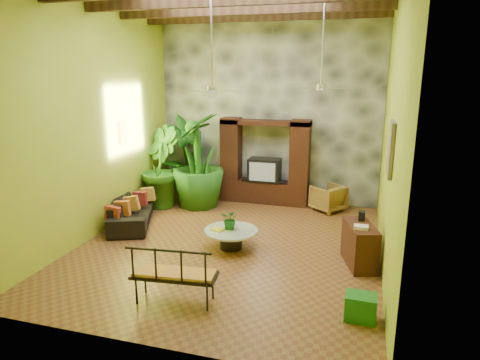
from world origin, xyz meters
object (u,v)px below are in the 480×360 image
(ceiling_fan_front, at_px, (212,78))
(ceiling_fan_back, at_px, (321,77))
(tall_plant_a, at_px, (186,158))
(iron_bench, at_px, (172,272))
(coffee_table, at_px, (231,236))
(entertainment_center, at_px, (265,168))
(wicker_armchair, at_px, (328,198))
(side_console, at_px, (360,245))
(sofa, at_px, (132,211))
(tall_plant_c, at_px, (198,160))
(tall_plant_b, at_px, (160,167))
(green_bin, at_px, (361,307))

(ceiling_fan_front, relative_size, ceiling_fan_back, 1.00)
(tall_plant_a, bearing_deg, iron_bench, -69.09)
(ceiling_fan_back, relative_size, coffee_table, 1.70)
(entertainment_center, distance_m, wicker_armchair, 1.88)
(entertainment_center, relative_size, iron_bench, 1.75)
(ceiling_fan_back, bearing_deg, side_console, -54.68)
(wicker_armchair, distance_m, tall_plant_a, 4.05)
(sofa, xyz_separation_m, tall_plant_a, (0.41, 2.32, 0.86))
(entertainment_center, height_order, tall_plant_c, tall_plant_c)
(tall_plant_b, bearing_deg, wicker_armchair, 10.90)
(green_bin, bearing_deg, ceiling_fan_back, 107.80)
(tall_plant_a, xyz_separation_m, tall_plant_b, (-0.38, -0.87, -0.10))
(sofa, height_order, tall_plant_b, tall_plant_b)
(wicker_armchair, xyz_separation_m, tall_plant_b, (-4.34, -0.84, 0.73))
(iron_bench, height_order, side_console, iron_bench)
(coffee_table, height_order, green_bin, coffee_table)
(tall_plant_a, distance_m, coffee_table, 3.92)
(ceiling_fan_back, distance_m, tall_plant_b, 4.88)
(sofa, relative_size, iron_bench, 1.56)
(coffee_table, bearing_deg, iron_bench, -95.50)
(side_console, bearing_deg, green_bin, -105.24)
(iron_bench, distance_m, green_bin, 2.86)
(entertainment_center, xyz_separation_m, tall_plant_c, (-1.61, -0.83, 0.28))
(ceiling_fan_back, distance_m, green_bin, 4.70)
(ceiling_fan_front, bearing_deg, ceiling_fan_back, 41.63)
(entertainment_center, bearing_deg, ceiling_fan_back, -50.43)
(tall_plant_b, height_order, iron_bench, tall_plant_b)
(side_console, bearing_deg, tall_plant_b, 139.43)
(tall_plant_b, distance_m, side_console, 5.70)
(entertainment_center, height_order, green_bin, entertainment_center)
(wicker_armchair, relative_size, green_bin, 1.66)
(entertainment_center, distance_m, sofa, 3.71)
(ceiling_fan_front, bearing_deg, green_bin, -30.37)
(ceiling_fan_back, xyz_separation_m, sofa, (-4.23, -0.59, -3.09))
(wicker_armchair, height_order, green_bin, wicker_armchair)
(sofa, height_order, green_bin, sofa)
(tall_plant_c, height_order, iron_bench, tall_plant_c)
(tall_plant_b, bearing_deg, entertainment_center, 22.54)
(coffee_table, distance_m, green_bin, 3.23)
(ceiling_fan_back, relative_size, side_console, 1.88)
(tall_plant_c, relative_size, side_console, 2.52)
(sofa, bearing_deg, ceiling_fan_front, -134.43)
(wicker_armchair, relative_size, side_console, 0.74)
(wicker_armchair, xyz_separation_m, side_console, (0.84, -3.10, 0.06))
(side_console, height_order, green_bin, side_console)
(coffee_table, bearing_deg, ceiling_fan_back, 40.91)
(entertainment_center, relative_size, side_console, 2.42)
(iron_bench, bearing_deg, entertainment_center, 82.33)
(ceiling_fan_back, height_order, tall_plant_a, ceiling_fan_back)
(entertainment_center, relative_size, coffee_table, 2.19)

